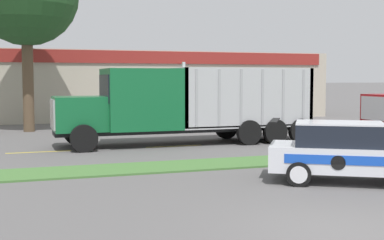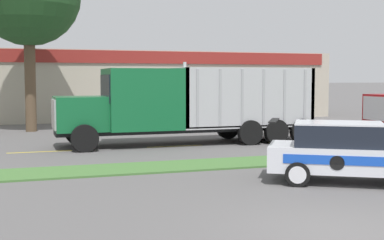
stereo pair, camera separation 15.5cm
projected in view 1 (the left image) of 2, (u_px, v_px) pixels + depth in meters
ground_plane at (342, 230)px, 9.87m from camera, size 600.00×600.00×0.00m
grass_verge at (200, 165)px, 17.15m from camera, size 120.00×2.00×0.06m
centre_line_3 at (39, 152)px, 20.33m from camera, size 2.40×0.14×0.01m
centre_line_4 at (174, 146)px, 22.08m from camera, size 2.40×0.14×0.01m
centre_line_5 at (290, 141)px, 23.83m from camera, size 2.40×0.14×0.01m
dump_truck_mid at (163, 106)px, 22.47m from camera, size 11.02×2.78×3.47m
rally_car at (346, 151)px, 14.37m from camera, size 4.50×3.74×1.66m
store_building_backdrop at (124, 85)px, 40.44m from camera, size 27.62×12.10×4.63m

